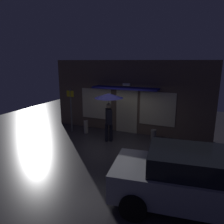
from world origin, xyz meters
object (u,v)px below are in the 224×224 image
(person_with_umbrella, at_px, (109,103))
(parked_car, at_px, (195,180))
(sidewalk_bollard, at_px, (153,135))
(sidewalk_bollard_2, at_px, (86,127))
(street_sign_post, at_px, (71,107))

(person_with_umbrella, relative_size, parked_car, 0.52)
(sidewalk_bollard, relative_size, sidewalk_bollard_2, 0.76)
(parked_car, bearing_deg, person_with_umbrella, 131.46)
(parked_car, height_order, sidewalk_bollard, parked_car)
(person_with_umbrella, relative_size, street_sign_post, 0.99)
(parked_car, distance_m, street_sign_post, 7.14)
(sidewalk_bollard, bearing_deg, parked_car, -65.59)
(parked_car, height_order, sidewalk_bollard_2, parked_car)
(parked_car, xyz_separation_m, sidewalk_bollard, (-1.90, 4.18, -0.52))
(person_with_umbrella, distance_m, sidewalk_bollard_2, 2.19)
(person_with_umbrella, bearing_deg, parked_car, -163.54)
(street_sign_post, bearing_deg, person_with_umbrella, -12.59)
(sidewalk_bollard, bearing_deg, street_sign_post, -174.09)
(sidewalk_bollard_2, bearing_deg, person_with_umbrella, -20.80)
(person_with_umbrella, bearing_deg, street_sign_post, 44.80)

